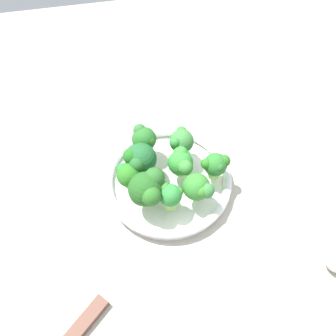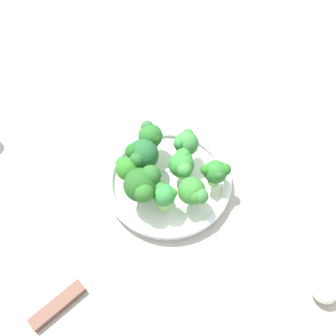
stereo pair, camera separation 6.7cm
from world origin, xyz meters
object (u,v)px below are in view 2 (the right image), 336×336
object	(u,v)px
broccoli_floret_0	(182,164)
broccoli_floret_7	(151,136)
knife	(32,327)
broccoli_floret_4	(164,195)
broccoli_floret_5	(127,168)
garlic_bulb	(325,291)
bowl	(168,181)
broccoli_floret_3	(216,172)
broccoli_floret_8	(143,185)
broccoli_floret_6	(142,155)
broccoli_floret_1	(186,143)
broccoli_floret_2	(193,192)

from	to	relation	value
broccoli_floret_0	broccoli_floret_7	bearing A→B (deg)	-47.30
knife	broccoli_floret_0	bearing A→B (deg)	-132.12
broccoli_floret_4	broccoli_floret_5	distance (cm)	8.66
broccoli_floret_4	garlic_bulb	distance (cm)	30.29
bowl	broccoli_floret_7	xyz separation A→B (cm)	(3.28, -6.92, 5.05)
broccoli_floret_3	broccoli_floret_5	size ratio (longest dim) A/B	1.00
bowl	broccoli_floret_4	bearing A→B (deg)	82.81
bowl	broccoli_floret_8	bearing A→B (deg)	44.49
bowl	broccoli_floret_6	xyz separation A→B (cm)	(4.77, -2.26, 5.42)
broccoli_floret_1	broccoli_floret_3	size ratio (longest dim) A/B	1.13
broccoli_floret_3	broccoli_floret_6	bearing A→B (deg)	-15.09
broccoli_floret_2	broccoli_floret_0	bearing A→B (deg)	-73.93
broccoli_floret_4	knife	world-z (taller)	broccoli_floret_4
broccoli_floret_0	broccoli_floret_8	size ratio (longest dim) A/B	0.82
broccoli_floret_5	garlic_bulb	distance (cm)	38.85
broccoli_floret_4	broccoli_floret_8	distance (cm)	4.14
broccoli_floret_2	broccoli_floret_5	xyz separation A→B (cm)	(11.78, -5.10, -0.05)
broccoli_floret_7	broccoli_floret_3	bearing A→B (deg)	145.17
broccoli_floret_1	garlic_bulb	xyz separation A→B (cm)	(-21.58, 25.99, -5.04)
broccoli_floret_0	broccoli_floret_3	bearing A→B (deg)	162.42
broccoli_floret_0	broccoli_floret_5	xyz separation A→B (cm)	(10.05, 0.91, 0.13)
broccoli_floret_7	knife	xyz separation A→B (cm)	(18.12, 32.88, -6.01)
bowl	broccoli_floret_5	bearing A→B (deg)	2.64
garlic_bulb	bowl	bearing A→B (deg)	-40.27
broccoli_floret_0	broccoli_floret_1	bearing A→B (deg)	-101.38
broccoli_floret_5	bowl	bearing A→B (deg)	-177.36
broccoli_floret_8	knife	world-z (taller)	broccoli_floret_8
broccoli_floret_1	garlic_bulb	bearing A→B (deg)	129.70
broccoli_floret_2	broccoli_floret_1	bearing A→B (deg)	-85.10
broccoli_floret_7	knife	bearing A→B (deg)	61.14
bowl	garlic_bulb	world-z (taller)	garlic_bulb
broccoli_floret_3	broccoli_floret_4	xyz separation A→B (cm)	(9.32, 4.44, -0.29)
broccoli_floret_5	knife	size ratio (longest dim) A/B	0.27
bowl	broccoli_floret_0	bearing A→B (deg)	-167.74
broccoli_floret_1	broccoli_floret_8	distance (cm)	12.09
broccoli_floret_1	broccoli_floret_3	distance (cm)	8.04
broccoli_floret_8	knife	distance (cm)	28.29
broccoli_floret_4	knife	bearing A→B (deg)	44.31
broccoli_floret_3	broccoli_floret_8	distance (cm)	13.42
broccoli_floret_0	broccoli_floret_3	size ratio (longest dim) A/B	1.05
broccoli_floret_8	knife	size ratio (longest dim) A/B	0.34
broccoli_floret_1	broccoli_floret_8	size ratio (longest dim) A/B	0.89
knife	broccoli_floret_5	bearing A→B (deg)	-118.54
broccoli_floret_4	garlic_bulb	bearing A→B (deg)	149.09
bowl	broccoli_floret_1	xyz separation A→B (cm)	(-3.44, -4.80, 5.61)
broccoli_floret_3	broccoli_floret_6	size ratio (longest dim) A/B	0.85
broccoli_floret_6	broccoli_floret_5	bearing A→B (deg)	44.07
broccoli_floret_4	broccoli_floret_6	size ratio (longest dim) A/B	0.82
broccoli_floret_2	broccoli_floret_6	size ratio (longest dim) A/B	0.88
broccoli_floret_7	knife	distance (cm)	38.02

